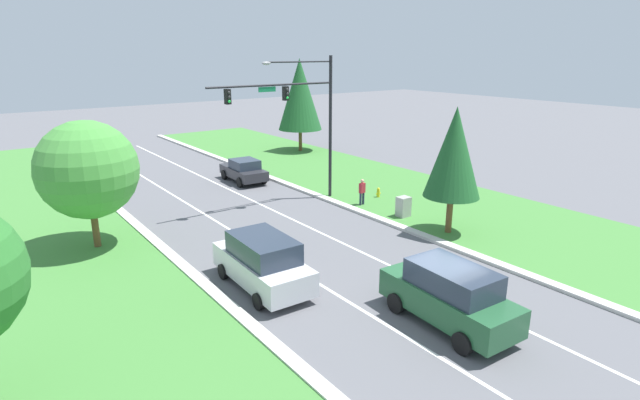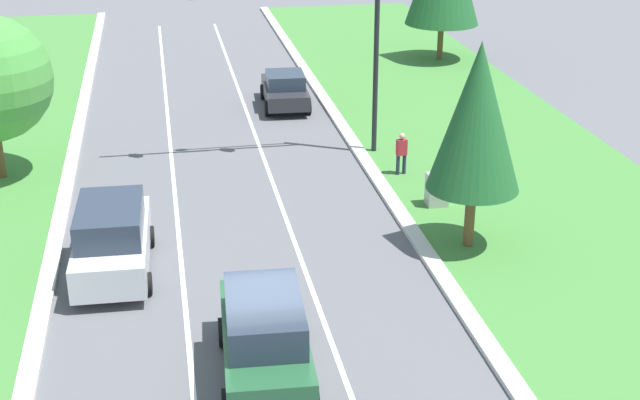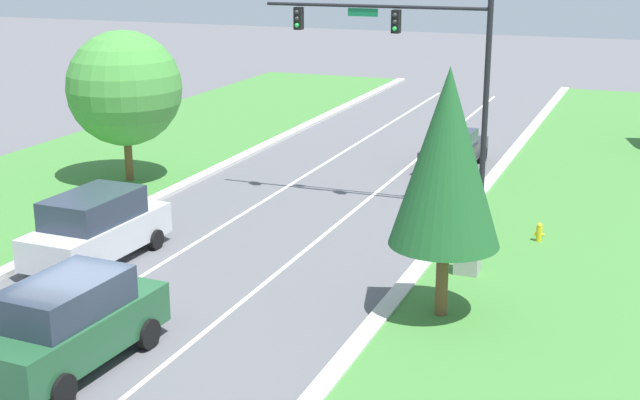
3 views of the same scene
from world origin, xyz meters
TOP-DOWN VIEW (x-y plane):
  - ground_plane at (0.00, 0.00)m, footprint 160.00×160.00m
  - curb_strip_right at (5.65, 0.00)m, footprint 0.50×90.00m
  - curb_strip_left at (-5.65, 0.00)m, footprint 0.50×90.00m
  - lane_stripe_inner_left at (-1.80, 0.00)m, footprint 0.14×81.00m
  - lane_stripe_inner_right at (1.80, 0.00)m, footprint 0.14×81.00m
  - traffic_signal_mast at (4.02, 14.34)m, footprint 8.24×0.41m
  - forest_suv at (-0.06, -0.58)m, footprint 2.35×5.09m
  - silver_suv at (-3.75, 5.69)m, footprint 2.37×5.14m
  - charcoal_sedan at (3.67, 21.21)m, footprint 2.27×4.48m
  - utility_cabinet at (7.06, 8.56)m, footprint 0.70×0.60m
  - pedestrian at (6.64, 11.64)m, footprint 0.41×0.28m
  - fire_hydrant at (8.60, 12.29)m, footprint 0.34×0.20m
  - conifer_far_right_tree at (7.08, 5.33)m, footprint 2.83×2.83m

SIDE VIEW (x-z plane):
  - ground_plane at x=0.00m, z-range 0.00..0.00m
  - lane_stripe_inner_left at x=-1.80m, z-range 0.00..0.01m
  - lane_stripe_inner_right at x=1.80m, z-range 0.00..0.01m
  - curb_strip_right at x=5.65m, z-range 0.00..0.15m
  - curb_strip_left at x=-5.65m, z-range 0.00..0.15m
  - fire_hydrant at x=8.60m, z-range -0.01..0.69m
  - utility_cabinet at x=7.06m, z-range 0.00..1.22m
  - charcoal_sedan at x=3.67m, z-range 0.01..1.68m
  - pedestrian at x=6.64m, z-range 0.09..1.78m
  - silver_suv at x=-3.75m, z-range 0.01..2.16m
  - forest_suv at x=-0.06m, z-range 0.03..2.21m
  - conifer_far_right_tree at x=7.08m, z-range 0.99..7.53m
  - traffic_signal_mast at x=4.02m, z-range 1.43..10.29m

